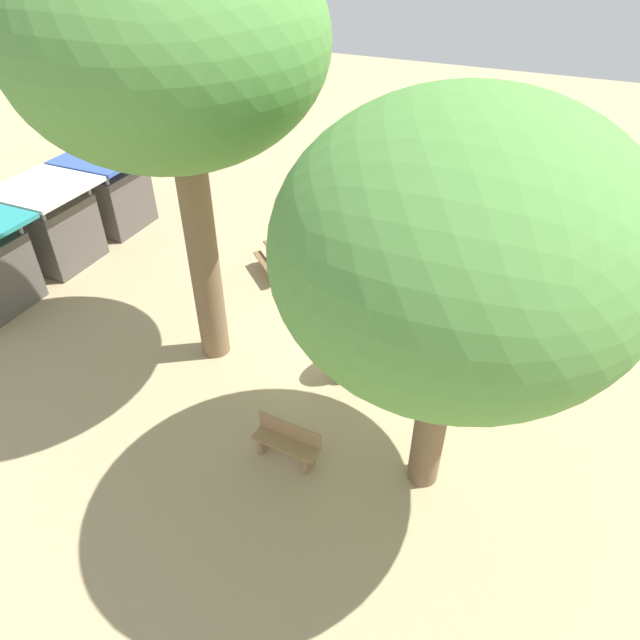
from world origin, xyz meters
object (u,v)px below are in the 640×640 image
Objects in this scene: elephant at (368,331)px; shade_tree_main at (461,244)px; shade_tree_secondary at (173,47)px; market_stall_blue at (113,195)px; wooden_bench at (287,441)px; market_stall_white at (55,229)px; person_handler at (459,317)px; picnic_table_near at (285,255)px.

elephant is 5.48m from shade_tree_main.
shade_tree_secondary reaches higher than market_stall_blue.
shade_tree_secondary is (-1.03, 3.64, 6.04)m from elephant.
market_stall_white is (4.13, 9.78, 0.67)m from wooden_bench.
elephant is at bearing -2.04° from person_handler.
elephant reaches higher than wooden_bench.
wooden_bench is (-0.63, 2.65, -4.75)m from shade_tree_main.
person_handler reaches higher than elephant.
picnic_table_near is (5.69, 5.83, -4.64)m from shade_tree_main.
picnic_table_near is (3.99, 0.03, -6.45)m from shade_tree_secondary.
market_stall_blue is (0.40, 6.59, 0.55)m from picnic_table_near.
shade_tree_main is (-2.73, -2.16, 4.23)m from elephant.
shade_tree_secondary is at bearing -15.92° from person_handler.
shade_tree_secondary reaches higher than elephant.
shade_tree_main is 3.50× the size of picnic_table_near.
person_handler is 8.57m from shade_tree_secondary.
market_stall_blue reaches higher than wooden_bench.
shade_tree_main is at bearing -116.13° from market_stall_blue.
wooden_bench is at bearing 23.86° from person_handler.
shade_tree_main is at bearing -106.34° from shade_tree_secondary.
elephant is 10.81m from market_stall_blue.
shade_tree_main is 0.79× the size of shade_tree_secondary.
wooden_bench is 0.57× the size of market_stall_white.
shade_tree_secondary reaches higher than shade_tree_main.
shade_tree_main is 14.44m from market_stall_blue.
market_stall_blue is at bearing 0.00° from market_stall_white.
shade_tree_main is 6.31m from shade_tree_secondary.
market_stall_white is (-0.69, 12.12, 0.19)m from person_handler.
market_stall_white is (3.50, 12.43, -4.09)m from shade_tree_main.
market_stall_blue is (1.91, 12.12, 0.19)m from person_handler.
elephant is 1.53× the size of wooden_bench.
elephant is 1.35× the size of person_handler.
picnic_table_near is at bearing 0.45° from shade_tree_secondary.
market_stall_white is at bearing 180.00° from market_stall_blue.
shade_tree_secondary is (1.70, 5.80, 1.81)m from shade_tree_main.
wooden_bench is 0.57× the size of market_stall_blue.
market_stall_white is at bearing 114.39° from elephant.
market_stall_white is (0.76, 10.27, 0.14)m from elephant.
shade_tree_main is (-4.19, -0.31, 4.28)m from person_handler.
elephant is 0.24× the size of shade_tree_secondary.
market_stall_white is 2.60m from market_stall_blue.
shade_tree_main reaches higher than market_stall_white.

